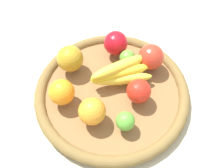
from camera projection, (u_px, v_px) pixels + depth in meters
ground_plane at (112, 95)px, 0.76m from camera, size 2.40×2.40×0.00m
basket at (112, 92)px, 0.74m from camera, size 0.45×0.45×0.04m
apple_1 at (150, 56)px, 0.74m from camera, size 0.09×0.09×0.08m
banana_bunch at (120, 73)px, 0.72m from camera, size 0.12×0.18×0.06m
lime_1 at (125, 121)px, 0.64m from camera, size 0.06×0.06×0.05m
orange_1 at (92, 111)px, 0.64m from camera, size 0.08×0.08×0.07m
orange_0 at (62, 92)px, 0.67m from camera, size 0.09×0.09×0.07m
apple_2 at (116, 43)px, 0.78m from camera, size 0.10×0.10×0.07m
apple_3 at (70, 59)px, 0.74m from camera, size 0.09×0.09×0.08m
lime_0 at (127, 58)px, 0.76m from camera, size 0.07×0.07×0.05m
apple_0 at (139, 91)px, 0.68m from camera, size 0.09×0.09×0.07m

